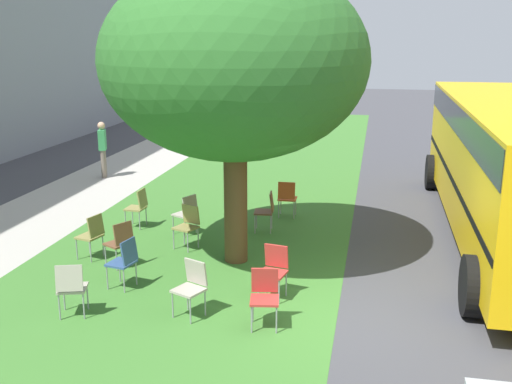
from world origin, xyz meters
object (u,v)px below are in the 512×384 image
(street_tree, at_px, (234,62))
(chair_1, at_px, (71,285))
(chair_4, at_px, (265,293))
(chair_7, at_px, (124,259))
(chair_2, at_px, (92,233))
(chair_10, at_px, (267,209))
(chair_9, at_px, (287,196))
(pedestrian_0, at_px, (103,147))
(chair_11, at_px, (120,241))
(chair_3, at_px, (192,284))
(chair_8, at_px, (138,205))
(chair_6, at_px, (188,223))
(chair_0, at_px, (274,267))
(chair_5, at_px, (187,211))

(street_tree, bearing_deg, chair_1, 145.92)
(chair_4, bearing_deg, chair_7, 71.27)
(chair_1, height_order, chair_2, same)
(chair_10, bearing_deg, chair_9, -13.92)
(pedestrian_0, bearing_deg, chair_11, -152.47)
(chair_3, bearing_deg, chair_8, 32.07)
(chair_6, bearing_deg, chair_8, 54.87)
(chair_3, bearing_deg, chair_1, 103.17)
(chair_0, relative_size, chair_3, 1.00)
(chair_0, relative_size, chair_9, 1.00)
(chair_0, xyz_separation_m, chair_2, (1.02, 3.72, 0.00))
(chair_2, xyz_separation_m, chair_9, (3.42, -3.26, 0.00))
(chair_5, height_order, chair_7, same)
(chair_3, bearing_deg, street_tree, -3.07)
(chair_5, relative_size, chair_11, 1.00)
(chair_4, xyz_separation_m, chair_6, (3.02, 2.15, 0.00))
(chair_4, distance_m, chair_8, 5.45)
(chair_5, distance_m, chair_10, 1.74)
(chair_0, height_order, chair_1, same)
(chair_6, xyz_separation_m, pedestrian_0, (5.41, 4.37, 0.41))
(chair_4, xyz_separation_m, chair_7, (0.88, 2.58, 0.00))
(chair_1, distance_m, chair_10, 5.14)
(chair_9, relative_size, pedestrian_0, 0.52)
(chair_1, height_order, chair_10, same)
(chair_1, distance_m, chair_7, 1.23)
(chair_2, bearing_deg, chair_3, -126.74)
(chair_9, bearing_deg, chair_0, -174.14)
(street_tree, relative_size, chair_11, 6.26)
(chair_2, distance_m, chair_7, 1.66)
(chair_1, relative_size, chair_3, 1.00)
(chair_1, height_order, pedestrian_0, pedestrian_0)
(chair_1, height_order, chair_6, same)
(chair_10, bearing_deg, pedestrian_0, 54.70)
(chair_6, bearing_deg, chair_9, -33.94)
(street_tree, xyz_separation_m, chair_9, (2.96, -0.54, -3.22))
(chair_6, bearing_deg, chair_10, -45.81)
(street_tree, bearing_deg, chair_2, 99.61)
(chair_4, distance_m, chair_11, 3.52)
(chair_1, height_order, chair_8, same)
(chair_10, bearing_deg, chair_3, 174.78)
(chair_7, bearing_deg, pedestrian_0, 27.54)
(chair_10, bearing_deg, chair_5, 108.39)
(pedestrian_0, bearing_deg, chair_1, -157.68)
(chair_8, distance_m, chair_11, 2.37)
(chair_2, relative_size, pedestrian_0, 0.52)
(street_tree, distance_m, pedestrian_0, 8.54)
(chair_0, bearing_deg, chair_5, 40.65)
(chair_1, height_order, chair_4, same)
(chair_3, xyz_separation_m, chair_7, (0.76, 1.43, 0.00))
(chair_8, xyz_separation_m, chair_11, (-2.30, -0.59, 0.00))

